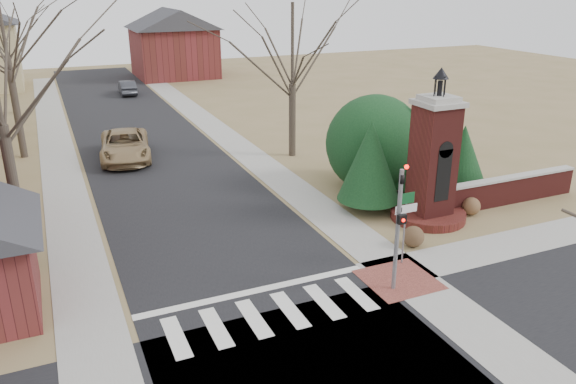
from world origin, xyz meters
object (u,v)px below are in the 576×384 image
traffic_signal_pole (399,218)px  pickup_truck (125,145)px  sign_post (406,214)px  brick_gate_monument (432,171)px  distant_car (127,87)px

traffic_signal_pole → pickup_truck: (-5.90, 18.61, -1.78)m
traffic_signal_pole → sign_post: size_ratio=1.64×
traffic_signal_pole → sign_post: bearing=47.6°
traffic_signal_pole → sign_post: traffic_signal_pole is taller
sign_post → pickup_truck: bearing=112.7°
sign_post → traffic_signal_pole: bearing=-132.4°
brick_gate_monument → sign_post: bearing=-138.6°
sign_post → brick_gate_monument: bearing=41.4°
brick_gate_monument → distant_car: size_ratio=1.68×
traffic_signal_pole → pickup_truck: bearing=107.6°
sign_post → pickup_truck: 18.67m
traffic_signal_pole → brick_gate_monument: bearing=43.2°
pickup_truck → distant_car: 20.42m
pickup_truck → brick_gate_monument: bearing=-45.6°
pickup_truck → traffic_signal_pole: bearing=-64.7°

